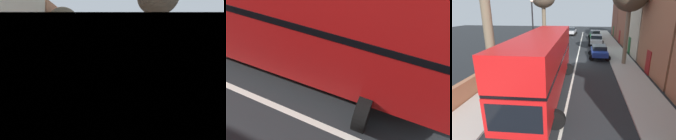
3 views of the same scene
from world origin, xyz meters
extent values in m
plane|color=black|center=(0.00, 0.00, 0.00)|extent=(84.00, 84.00, 0.00)
cube|color=silver|center=(0.00, 0.00, 0.00)|extent=(0.16, 54.00, 0.01)
cube|color=#B2ADA3|center=(-4.90, 0.00, 0.06)|extent=(2.60, 60.00, 0.12)
cube|color=#B2ADA3|center=(4.90, 0.00, 0.06)|extent=(2.60, 60.00, 0.12)
cube|color=beige|center=(-8.50, -4.00, 4.76)|extent=(4.00, 7.68, 9.52)
cube|color=#194C23|center=(-6.47, -4.00, 1.05)|extent=(0.08, 1.10, 2.10)
cube|color=#9E6647|center=(-8.50, 4.00, 4.64)|extent=(4.00, 7.68, 9.28)
cube|color=maroon|center=(-6.47, 4.00, 1.05)|extent=(0.08, 1.10, 2.10)
cube|color=#9E6647|center=(-8.50, 12.00, 4.87)|extent=(4.00, 7.68, 9.75)
cube|color=maroon|center=(-6.47, 12.00, 1.05)|extent=(0.08, 1.10, 2.10)
cube|color=beige|center=(-8.50, 20.00, 5.04)|extent=(4.00, 7.68, 10.08)
cube|color=black|center=(-6.47, 20.00, 1.05)|extent=(0.08, 1.10, 2.10)
cube|color=#9E6647|center=(6.45, 0.00, 0.64)|extent=(0.36, 54.00, 1.27)
cube|color=red|center=(1.70, 9.07, 1.55)|extent=(2.83, 11.55, 1.70)
cube|color=black|center=(1.70, 9.07, 2.48)|extent=(2.85, 11.44, 0.16)
cube|color=red|center=(1.70, 9.07, 3.31)|extent=(2.83, 11.55, 1.50)
cube|color=black|center=(1.54, 14.79, 1.64)|extent=(2.20, 0.12, 1.19)
cylinder|color=black|center=(0.31, 12.94, 0.50)|extent=(1.01, 0.33, 1.00)
cylinder|color=black|center=(2.87, 13.01, 0.50)|extent=(1.01, 0.33, 1.00)
cylinder|color=black|center=(0.53, 5.13, 0.50)|extent=(1.01, 0.33, 1.00)
cylinder|color=black|center=(3.09, 5.20, 0.50)|extent=(1.01, 0.33, 1.00)
cube|color=silver|center=(-2.50, -9.31, 0.78)|extent=(1.95, 4.37, 0.60)
cube|color=black|center=(-2.51, -9.53, 1.34)|extent=(1.74, 2.43, 0.53)
cylinder|color=black|center=(-3.37, -7.94, 0.32)|extent=(0.65, 0.24, 0.64)
cylinder|color=black|center=(-1.53, -8.01, 0.32)|extent=(0.65, 0.24, 0.64)
cylinder|color=black|center=(-3.47, -10.61, 0.32)|extent=(0.65, 0.24, 0.64)
cylinder|color=black|center=(-1.63, -10.68, 0.32)|extent=(0.65, 0.24, 0.64)
cylinder|color=black|center=(-1.61, -13.93, 0.32)|extent=(0.65, 0.24, 0.64)
cube|color=#1E389E|center=(-2.50, -1.16, 0.76)|extent=(1.86, 3.98, 0.56)
cube|color=black|center=(-2.49, -1.35, 1.26)|extent=(1.67, 2.21, 0.45)
cylinder|color=black|center=(-3.43, 0.04, 0.32)|extent=(0.65, 0.24, 0.64)
cylinder|color=black|center=(-1.64, 0.09, 0.32)|extent=(0.65, 0.24, 0.64)
cylinder|color=black|center=(-3.36, -2.40, 0.32)|extent=(0.65, 0.24, 0.64)
cylinder|color=black|center=(-1.57, -2.35, 0.32)|extent=(0.65, 0.24, 0.64)
cylinder|color=brown|center=(-4.80, 14.44, 3.31)|extent=(0.61, 0.61, 6.38)
ellipsoid|color=brown|center=(-4.80, 14.44, 7.08)|extent=(2.90, 2.90, 2.52)
cylinder|color=brown|center=(5.21, 9.20, 3.73)|extent=(0.60, 0.60, 7.22)
ellipsoid|color=#4C4233|center=(5.21, 9.20, 7.86)|extent=(2.62, 2.62, 2.01)
cylinder|color=#7A6B56|center=(-4.95, 1.20, 3.17)|extent=(0.41, 0.41, 6.09)
ellipsoid|color=#4C4233|center=(-4.95, 1.20, 6.90)|extent=(3.44, 3.44, 3.29)
cylinder|color=brown|center=(4.93, -5.35, 3.22)|extent=(0.53, 0.53, 6.20)
cylinder|color=black|center=(4.30, 2.30, 3.12)|extent=(0.14, 0.14, 6.00)
sphere|color=silver|center=(4.30, 2.30, 6.27)|extent=(0.32, 0.32, 0.32)
cylinder|color=black|center=(5.30, -4.00, 0.67)|extent=(0.52, 0.52, 1.10)
cylinder|color=olive|center=(5.30, -4.00, 1.27)|extent=(0.55, 0.55, 0.10)
camera|label=1|loc=(3.16, -20.49, 1.59)|focal=31.30mm
camera|label=2|loc=(-2.12, 4.58, 5.08)|focal=35.73mm
camera|label=3|loc=(-1.06, 20.54, 5.56)|focal=29.82mm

